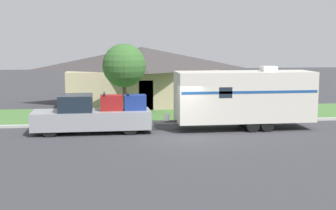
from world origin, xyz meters
TOP-DOWN VIEW (x-y plane):
  - ground_plane at (0.00, 0.00)m, footprint 120.00×120.00m
  - curb_strip at (0.00, 3.75)m, footprint 80.00×0.30m
  - lawn_strip at (0.00, 7.40)m, footprint 80.00×7.00m
  - house_across_street at (-0.92, 12.98)m, footprint 11.91×7.92m
  - pickup_truck at (-4.44, 1.69)m, footprint 6.26×2.02m
  - travel_trailer at (3.80, 1.69)m, footprint 8.69×2.29m
  - mailbox at (3.34, 4.72)m, footprint 0.48×0.20m
  - tree_in_yard at (-2.55, 6.12)m, footprint 2.70×2.70m

SIDE VIEW (x-z plane):
  - ground_plane at x=0.00m, z-range 0.00..0.00m
  - lawn_strip at x=0.00m, z-range 0.00..0.03m
  - curb_strip at x=0.00m, z-range 0.00..0.14m
  - pickup_truck at x=-4.44m, z-range -0.13..1.97m
  - mailbox at x=3.34m, z-range 0.36..1.71m
  - travel_trailer at x=3.80m, z-range 0.08..3.52m
  - house_across_street at x=-0.92m, z-range 0.08..4.45m
  - tree_in_yard at x=-2.55m, z-range 0.97..5.63m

